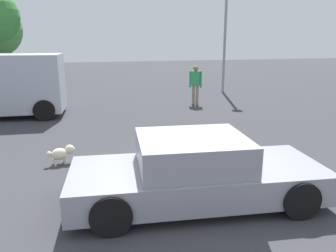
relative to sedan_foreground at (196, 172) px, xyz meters
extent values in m
plane|color=#38383D|center=(-0.10, 0.12, -0.56)|extent=(80.00, 80.00, 0.00)
cube|color=gray|center=(0.03, 0.00, -0.14)|extent=(4.57, 2.17, 0.51)
cube|color=gray|center=(-0.07, 0.01, 0.39)|extent=(2.01, 1.78, 0.54)
cube|color=slate|center=(0.80, -0.08, 0.39)|extent=(0.21, 1.48, 0.45)
cube|color=slate|center=(-0.95, 0.10, 0.39)|extent=(0.21, 1.48, 0.45)
cylinder|color=black|center=(1.61, 0.66, -0.24)|extent=(0.66, 0.28, 0.64)
cylinder|color=black|center=(1.45, -0.97, -0.24)|extent=(0.66, 0.28, 0.64)
cylinder|color=black|center=(-1.39, 0.96, -0.24)|extent=(0.66, 0.28, 0.64)
cylinder|color=black|center=(-1.56, -0.67, -0.24)|extent=(0.66, 0.28, 0.64)
ellipsoid|color=beige|center=(-2.45, 2.58, -0.32)|extent=(0.43, 0.36, 0.28)
sphere|color=beige|center=(-2.21, 2.64, -0.24)|extent=(0.22, 0.22, 0.22)
sphere|color=beige|center=(-2.14, 2.66, -0.25)|extent=(0.10, 0.10, 0.10)
cylinder|color=beige|center=(-2.35, 2.69, -0.50)|extent=(0.06, 0.06, 0.12)
cylinder|color=beige|center=(-2.31, 2.54, -0.50)|extent=(0.06, 0.06, 0.12)
cylinder|color=beige|center=(-2.58, 2.63, -0.50)|extent=(0.06, 0.06, 0.12)
cylinder|color=beige|center=(-2.54, 2.48, -0.50)|extent=(0.06, 0.06, 0.12)
sphere|color=beige|center=(-2.67, 2.53, -0.28)|extent=(0.12, 0.12, 0.12)
cylinder|color=black|center=(-3.17, 7.24, -0.18)|extent=(0.77, 0.30, 0.76)
cylinder|color=black|center=(-3.05, 9.13, -0.18)|extent=(0.77, 0.30, 0.76)
cylinder|color=gray|center=(3.18, 8.71, -0.12)|extent=(0.13, 0.13, 0.87)
cylinder|color=gray|center=(3.03, 8.80, -0.12)|extent=(0.13, 0.13, 0.87)
cube|color=#339959|center=(3.11, 8.75, 0.62)|extent=(0.47, 0.41, 0.62)
cylinder|color=#339959|center=(3.31, 8.63, 0.57)|extent=(0.09, 0.09, 0.73)
cylinder|color=#339959|center=(2.90, 8.88, 0.57)|extent=(0.09, 0.09, 0.73)
sphere|color=#936B4C|center=(3.11, 8.75, 1.05)|extent=(0.24, 0.24, 0.24)
cylinder|color=gray|center=(5.80, 11.77, 2.66)|extent=(0.14, 0.14, 6.45)
camera|label=1|loc=(-1.88, -5.11, 2.26)|focal=35.29mm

